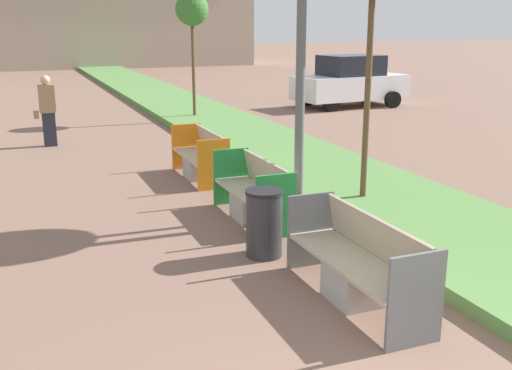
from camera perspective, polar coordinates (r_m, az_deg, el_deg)
name	(u,v)px	position (r m, az deg, el deg)	size (l,w,h in m)	color
planter_grass_strip	(252,139)	(15.37, -0.39, 4.36)	(2.80, 120.00, 0.18)	#568442
bench_grey_frame	(358,268)	(6.69, 9.68, -7.83)	(0.65, 2.17, 0.94)	#ADA8A0
bench_green_frame	(254,197)	(9.27, -0.23, -1.12)	(0.65, 1.91, 0.94)	#ADA8A0
bench_orange_frame	(201,160)	(11.82, -5.26, 2.37)	(0.65, 1.88, 0.94)	#ADA8A0
litter_bin	(264,223)	(7.79, 0.78, -3.64)	(0.49, 0.49, 0.89)	#2D2D30
sapling_tree_far	(192,11)	(18.83, -6.12, 16.16)	(1.00, 1.00, 3.88)	brown
pedestrian_walking	(47,110)	(15.71, -19.25, 6.73)	(0.53, 0.24, 1.75)	#232633
parked_car_distant	(350,82)	(22.44, 8.98, 9.70)	(4.38, 2.25, 1.86)	silver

